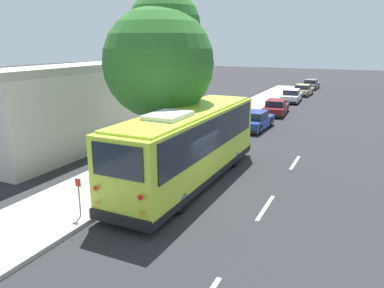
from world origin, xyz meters
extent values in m
plane|color=#28282B|center=(0.00, 0.00, 0.00)|extent=(160.00, 160.00, 0.00)
cube|color=#B2AFA8|center=(0.00, 3.73, 0.07)|extent=(80.00, 3.31, 0.15)
cube|color=#9D9A94|center=(0.00, 2.01, 0.07)|extent=(80.00, 0.14, 0.15)
cube|color=#BCDB38|center=(1.03, 0.58, 1.72)|extent=(10.14, 2.45, 2.86)
cube|color=black|center=(1.03, 0.58, 0.43)|extent=(10.20, 2.50, 0.28)
cube|color=black|center=(1.03, 0.58, 2.34)|extent=(9.32, 2.53, 1.37)
cube|color=black|center=(6.12, 0.54, 2.34)|extent=(0.05, 2.08, 1.43)
cube|color=black|center=(-4.06, 0.62, 2.44)|extent=(0.05, 1.91, 1.09)
cube|color=black|center=(6.12, 0.54, 3.00)|extent=(0.05, 1.71, 0.22)
cube|color=#BCDB38|center=(1.03, 0.58, 3.18)|extent=(9.52, 2.23, 0.10)
cube|color=silver|center=(-0.78, 0.59, 3.30)|extent=(1.87, 1.36, 0.20)
cube|color=black|center=(6.15, 0.54, 0.47)|extent=(0.12, 2.40, 0.36)
cube|color=black|center=(-4.08, 0.62, 0.47)|extent=(0.12, 2.40, 0.36)
cylinder|color=red|center=(-4.13, 1.47, 1.43)|extent=(0.03, 0.18, 0.18)
cylinder|color=orange|center=(-4.13, 1.47, 0.92)|extent=(0.03, 0.14, 0.14)
cylinder|color=red|center=(-4.14, -0.24, 1.43)|extent=(0.03, 0.18, 0.18)
cylinder|color=orange|center=(-4.14, -0.24, 0.92)|extent=(0.03, 0.14, 0.14)
cube|color=white|center=(6.20, 1.33, 0.64)|extent=(0.04, 0.32, 0.18)
cube|color=white|center=(6.19, -0.26, 0.64)|extent=(0.04, 0.32, 0.18)
cube|color=black|center=(5.79, 1.88, 2.61)|extent=(0.06, 0.10, 0.24)
cylinder|color=black|center=(4.04, 1.58, 0.52)|extent=(1.05, 0.31, 1.04)
cylinder|color=slate|center=(4.04, 1.58, 0.52)|extent=(0.47, 0.32, 0.47)
cylinder|color=black|center=(4.02, -0.48, 0.52)|extent=(1.05, 0.31, 1.04)
cylinder|color=slate|center=(4.02, -0.48, 0.52)|extent=(0.47, 0.32, 0.47)
cylinder|color=black|center=(-1.80, 1.63, 0.52)|extent=(1.05, 0.31, 1.04)
cylinder|color=slate|center=(-1.80, 1.63, 0.52)|extent=(0.47, 0.32, 0.47)
cylinder|color=black|center=(-1.82, -0.43, 0.52)|extent=(1.05, 0.31, 1.04)
cylinder|color=slate|center=(-1.82, -0.43, 0.52)|extent=(0.47, 0.32, 0.47)
cube|color=navy|center=(12.50, 0.90, 0.48)|extent=(4.18, 1.88, 0.64)
cube|color=black|center=(12.40, 0.91, 1.04)|extent=(2.00, 1.56, 0.48)
cube|color=navy|center=(12.40, 0.91, 1.28)|extent=(1.92, 1.52, 0.05)
cube|color=black|center=(14.58, 0.83, 0.26)|extent=(0.14, 1.68, 0.20)
cube|color=black|center=(10.42, 0.98, 0.26)|extent=(0.14, 1.68, 0.20)
cylinder|color=black|center=(13.83, 1.64, 0.33)|extent=(0.66, 0.22, 0.65)
cylinder|color=slate|center=(13.83, 1.64, 0.33)|extent=(0.30, 0.23, 0.29)
cylinder|color=black|center=(13.77, 0.07, 0.33)|extent=(0.66, 0.22, 0.65)
cylinder|color=slate|center=(13.77, 0.07, 0.33)|extent=(0.30, 0.23, 0.29)
cylinder|color=black|center=(11.23, 1.74, 0.33)|extent=(0.66, 0.22, 0.65)
cylinder|color=slate|center=(11.23, 1.74, 0.33)|extent=(0.30, 0.23, 0.29)
cylinder|color=black|center=(11.18, 0.16, 0.33)|extent=(0.66, 0.22, 0.65)
cylinder|color=slate|center=(11.18, 0.16, 0.33)|extent=(0.30, 0.23, 0.29)
cube|color=maroon|center=(18.85, 0.85, 0.45)|extent=(4.43, 2.01, 0.60)
cube|color=black|center=(18.73, 0.84, 0.99)|extent=(2.14, 1.62, 0.48)
cube|color=maroon|center=(18.73, 0.84, 1.23)|extent=(2.06, 1.58, 0.05)
cube|color=black|center=(21.02, 1.00, 0.25)|extent=(0.19, 1.67, 0.20)
cube|color=black|center=(16.67, 0.70, 0.25)|extent=(0.19, 1.67, 0.20)
cylinder|color=black|center=(20.15, 1.73, 0.30)|extent=(0.61, 0.24, 0.60)
cylinder|color=slate|center=(20.15, 1.73, 0.30)|extent=(0.29, 0.24, 0.27)
cylinder|color=black|center=(20.26, 0.16, 0.30)|extent=(0.61, 0.24, 0.60)
cylinder|color=slate|center=(20.26, 0.16, 0.30)|extent=(0.29, 0.24, 0.27)
cylinder|color=black|center=(17.43, 1.54, 0.30)|extent=(0.61, 0.24, 0.60)
cylinder|color=slate|center=(17.43, 1.54, 0.30)|extent=(0.29, 0.24, 0.27)
cylinder|color=black|center=(17.54, -0.03, 0.30)|extent=(0.61, 0.24, 0.60)
cylinder|color=slate|center=(17.54, -0.03, 0.30)|extent=(0.29, 0.24, 0.27)
cube|color=silver|center=(26.43, 0.97, 0.49)|extent=(4.52, 1.93, 0.65)
cube|color=black|center=(26.31, 0.97, 1.05)|extent=(2.18, 1.57, 0.48)
cube|color=silver|center=(26.31, 0.97, 1.29)|extent=(2.09, 1.53, 0.05)
cube|color=black|center=(28.67, 1.09, 0.27)|extent=(0.17, 1.65, 0.20)
cube|color=black|center=(24.19, 0.86, 0.27)|extent=(0.17, 1.65, 0.20)
cylinder|color=black|center=(27.79, 1.82, 0.33)|extent=(0.67, 0.23, 0.66)
cylinder|color=slate|center=(27.79, 1.82, 0.33)|extent=(0.31, 0.24, 0.30)
cylinder|color=black|center=(27.87, 0.27, 0.33)|extent=(0.67, 0.23, 0.66)
cylinder|color=slate|center=(27.87, 0.27, 0.33)|extent=(0.31, 0.24, 0.30)
cylinder|color=black|center=(24.99, 1.68, 0.33)|extent=(0.67, 0.23, 0.66)
cylinder|color=slate|center=(24.99, 1.68, 0.33)|extent=(0.31, 0.24, 0.30)
cylinder|color=black|center=(25.07, 0.13, 0.33)|extent=(0.67, 0.23, 0.66)
cylinder|color=slate|center=(25.07, 0.13, 0.33)|extent=(0.31, 0.24, 0.30)
cube|color=tan|center=(32.15, 0.73, 0.45)|extent=(4.16, 1.93, 0.60)
cube|color=black|center=(32.04, 0.74, 0.99)|extent=(2.00, 1.59, 0.48)
cube|color=tan|center=(32.04, 0.74, 1.23)|extent=(1.92, 1.55, 0.05)
cube|color=black|center=(34.21, 0.64, 0.25)|extent=(0.15, 1.70, 0.20)
cube|color=black|center=(30.09, 0.82, 0.25)|extent=(0.15, 1.70, 0.20)
cylinder|color=black|center=(33.47, 1.48, 0.30)|extent=(0.61, 0.23, 0.60)
cylinder|color=slate|center=(33.47, 1.48, 0.30)|extent=(0.28, 0.23, 0.27)
cylinder|color=black|center=(33.40, -0.12, 0.30)|extent=(0.61, 0.23, 0.60)
cylinder|color=slate|center=(33.40, -0.12, 0.30)|extent=(0.28, 0.23, 0.27)
cylinder|color=black|center=(30.90, 1.59, 0.30)|extent=(0.61, 0.23, 0.60)
cylinder|color=slate|center=(30.90, 1.59, 0.30)|extent=(0.28, 0.23, 0.27)
cylinder|color=black|center=(30.83, -0.01, 0.30)|extent=(0.61, 0.23, 0.60)
cylinder|color=slate|center=(30.83, -0.01, 0.30)|extent=(0.28, 0.23, 0.27)
cube|color=slate|center=(38.86, 0.80, 0.45)|extent=(4.58, 1.81, 0.61)
cube|color=black|center=(38.74, 0.80, 1.00)|extent=(2.19, 1.52, 0.48)
cube|color=slate|center=(38.74, 0.80, 1.24)|extent=(2.10, 1.48, 0.05)
cube|color=black|center=(41.15, 0.74, 0.25)|extent=(0.12, 1.64, 0.20)
cube|color=black|center=(36.57, 0.86, 0.25)|extent=(0.12, 1.64, 0.20)
cylinder|color=black|center=(40.31, 1.54, 0.30)|extent=(0.61, 0.22, 0.61)
cylinder|color=slate|center=(40.31, 1.54, 0.30)|extent=(0.28, 0.23, 0.27)
cylinder|color=black|center=(40.27, -0.01, 0.30)|extent=(0.61, 0.22, 0.61)
cylinder|color=slate|center=(40.27, -0.01, 0.30)|extent=(0.28, 0.23, 0.27)
cylinder|color=black|center=(37.45, 1.61, 0.30)|extent=(0.61, 0.22, 0.61)
cylinder|color=slate|center=(37.45, 1.61, 0.30)|extent=(0.28, 0.23, 0.27)
cylinder|color=black|center=(37.41, 0.06, 0.30)|extent=(0.61, 0.22, 0.61)
cylinder|color=slate|center=(37.41, 0.06, 0.30)|extent=(0.28, 0.23, 0.27)
cylinder|color=brown|center=(2.48, 2.86, 1.69)|extent=(0.54, 0.54, 3.08)
sphere|color=#2D6B28|center=(2.48, 2.86, 5.05)|extent=(5.22, 5.22, 5.22)
sphere|color=#31732C|center=(3.13, 2.86, 6.75)|extent=(3.39, 3.39, 3.39)
cylinder|color=gray|center=(-3.87, 2.43, 0.70)|extent=(0.06, 0.06, 1.10)
cube|color=red|center=(-3.87, 2.43, 1.39)|extent=(0.02, 0.22, 0.28)
cylinder|color=gray|center=(-2.28, 2.43, 0.70)|extent=(0.06, 0.06, 1.10)
cube|color=red|center=(-2.28, 2.43, 1.39)|extent=(0.02, 0.22, 0.28)
cube|color=beige|center=(6.41, 11.22, 2.20)|extent=(17.81, 7.95, 4.41)
cube|color=#B1A99C|center=(6.41, 7.40, 4.61)|extent=(17.81, 0.30, 0.40)
cube|color=silver|center=(-0.13, -3.16, 0.00)|extent=(2.40, 0.14, 0.01)
cube|color=silver|center=(5.87, -3.16, 0.00)|extent=(2.40, 0.14, 0.01)
camera|label=1|loc=(-13.01, -6.15, 5.99)|focal=35.00mm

